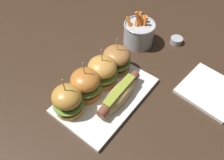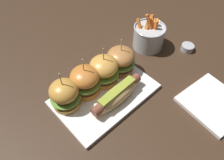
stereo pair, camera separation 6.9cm
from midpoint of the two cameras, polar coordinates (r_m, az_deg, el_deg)
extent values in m
plane|color=#382619|center=(0.72, 0.87, -4.27)|extent=(3.00, 3.00, 0.00)
cube|color=white|center=(0.72, 0.88, -3.94)|extent=(0.32, 0.21, 0.01)
ellipsoid|color=tan|center=(0.68, 4.24, -4.14)|extent=(0.19, 0.06, 0.05)
cylinder|color=brown|center=(0.67, 4.27, -3.84)|extent=(0.20, 0.04, 0.03)
cube|color=olive|center=(0.66, 4.36, -2.92)|extent=(0.14, 0.03, 0.01)
cylinder|color=#C08636|center=(0.69, -8.87, -5.85)|extent=(0.09, 0.09, 0.02)
cylinder|color=brown|center=(0.67, -9.03, -5.07)|extent=(0.08, 0.08, 0.02)
cylinder|color=#609338|center=(0.67, -9.13, -4.60)|extent=(0.09, 0.09, 0.00)
ellipsoid|color=#C08636|center=(0.64, -9.47, -2.96)|extent=(0.09, 0.09, 0.06)
cylinder|color=tan|center=(0.61, -10.00, -0.43)|extent=(0.00, 0.00, 0.06)
cylinder|color=#BE6E2C|center=(0.71, -3.91, -2.41)|extent=(0.09, 0.09, 0.02)
cylinder|color=#472918|center=(0.69, -3.99, -1.40)|extent=(0.08, 0.08, 0.02)
cylinder|color=#6B9E3D|center=(0.68, -4.04, -0.79)|extent=(0.10, 0.10, 0.00)
ellipsoid|color=#BE6E2C|center=(0.66, -4.18, 0.79)|extent=(0.09, 0.09, 0.05)
cylinder|color=tan|center=(0.63, -4.39, 3.27)|extent=(0.00, 0.00, 0.06)
cylinder|color=gold|center=(0.74, 0.68, 0.32)|extent=(0.09, 0.09, 0.02)
cylinder|color=#45281D|center=(0.72, 0.70, 1.29)|extent=(0.08, 0.08, 0.02)
cylinder|color=#6B9E3D|center=(0.71, 0.71, 1.91)|extent=(0.10, 0.10, 0.00)
ellipsoid|color=gold|center=(0.69, 0.73, 3.57)|extent=(0.09, 0.09, 0.06)
cylinder|color=tan|center=(0.66, 0.77, 6.15)|extent=(0.00, 0.00, 0.06)
cylinder|color=#A96F39|center=(0.77, 4.75, 3.18)|extent=(0.09, 0.09, 0.02)
cylinder|color=#422020|center=(0.76, 4.83, 4.06)|extent=(0.08, 0.08, 0.02)
cylinder|color=#6B9E3D|center=(0.75, 4.88, 4.62)|extent=(0.10, 0.10, 0.00)
ellipsoid|color=#A96F39|center=(0.74, 5.02, 6.12)|extent=(0.09, 0.09, 0.05)
cylinder|color=tan|center=(0.71, 5.24, 8.48)|extent=(0.00, 0.00, 0.06)
cylinder|color=#B7BABF|center=(0.88, 11.77, 10.72)|extent=(0.12, 0.12, 0.09)
torus|color=#A8AAB2|center=(0.85, 12.27, 13.11)|extent=(0.12, 0.12, 0.01)
cube|color=orange|center=(0.84, 12.16, 13.49)|extent=(0.02, 0.04, 0.09)
cube|color=orange|center=(0.85, 11.37, 13.15)|extent=(0.04, 0.02, 0.07)
cube|color=orange|center=(0.85, 13.47, 12.78)|extent=(0.02, 0.02, 0.07)
cube|color=orange|center=(0.85, 9.73, 13.10)|extent=(0.02, 0.05, 0.07)
cube|color=orange|center=(0.86, 12.36, 13.74)|extent=(0.04, 0.03, 0.08)
cube|color=orange|center=(0.87, 13.04, 13.48)|extent=(0.03, 0.02, 0.06)
cube|color=orange|center=(0.87, 13.48, 13.48)|extent=(0.01, 0.02, 0.06)
cube|color=orange|center=(0.86, 12.60, 13.04)|extent=(0.02, 0.03, 0.07)
cylinder|color=#A8AAB2|center=(0.92, 21.13, 7.77)|extent=(0.05, 0.05, 0.02)
cylinder|color=beige|center=(0.92, 21.25, 8.09)|extent=(0.04, 0.04, 0.00)
cube|color=white|center=(0.78, 27.20, -5.49)|extent=(0.19, 0.19, 0.01)
camera|label=1|loc=(0.03, -87.13, 3.41)|focal=35.08mm
camera|label=2|loc=(0.03, 92.87, -3.41)|focal=35.08mm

